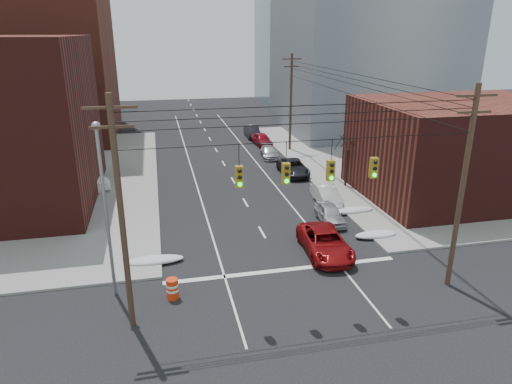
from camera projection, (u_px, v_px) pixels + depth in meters
name	position (u px, v px, depth m)	size (l,w,h in m)	color
ground	(321.00, 339.00, 20.93)	(160.00, 160.00, 0.00)	black
sidewalk_ne	(465.00, 156.00, 51.24)	(40.00, 40.00, 0.15)	gray
building_brick_tall	(3.00, 16.00, 55.24)	(24.00, 20.00, 30.00)	maroon
building_brick_far	(43.00, 74.00, 81.77)	(22.00, 18.00, 12.00)	#491916
building_office	(367.00, 37.00, 61.73)	(22.00, 20.00, 25.00)	gray
building_glass	(316.00, 44.00, 86.57)	(20.00, 18.00, 22.00)	gray
building_storefront	(461.00, 150.00, 37.98)	(16.00, 12.00, 8.00)	#491916
utility_pole_left	(121.00, 213.00, 20.03)	(2.20, 0.28, 11.00)	#473323
utility_pole_right	(463.00, 186.00, 23.48)	(2.20, 0.28, 11.00)	#473323
utility_pole_far	(291.00, 101.00, 52.02)	(2.20, 0.28, 11.00)	#473323
traffic_signals	(309.00, 171.00, 21.29)	(17.00, 0.42, 2.02)	black
street_light	(104.00, 197.00, 22.67)	(0.44, 0.44, 9.32)	gray
bare_tree	(347.00, 162.00, 40.51)	(2.09, 2.20, 4.93)	black
snow_nw	(155.00, 260.00, 27.64)	(3.50, 1.08, 0.42)	silver
snow_ne	(376.00, 235.00, 31.11)	(3.00, 1.08, 0.42)	silver
snow_east_far	(349.00, 211.00, 35.25)	(4.00, 1.08, 0.42)	silver
red_pickup	(325.00, 242.00, 28.67)	(2.56, 5.56, 1.55)	maroon
parked_car_a	(330.00, 214.00, 33.48)	(1.58, 3.93, 1.34)	#BBBBC0
parked_car_b	(326.00, 195.00, 37.04)	(1.55, 4.45, 1.46)	silver
parked_car_c	(293.00, 167.00, 44.61)	(2.42, 5.24, 1.46)	black
parked_car_d	(269.00, 152.00, 50.69)	(1.71, 4.21, 1.22)	#ADACB1
parked_car_e	(262.00, 139.00, 56.03)	(1.75, 4.36, 1.49)	maroon
parked_car_f	(252.00, 131.00, 60.40)	(1.61, 4.63, 1.53)	black
lot_car_a	(82.00, 184.00, 39.26)	(1.61, 4.60, 1.52)	white
lot_car_b	(76.00, 180.00, 40.59)	(2.02, 4.38, 1.22)	#B7B7BC
lot_car_c	(36.00, 188.00, 38.25)	(2.06, 5.07, 1.47)	black
lot_car_d	(33.00, 177.00, 41.14)	(1.74, 4.32, 1.47)	#AFB0B5
construction_barrel	(172.00, 288.00, 23.91)	(0.84, 0.84, 1.12)	red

